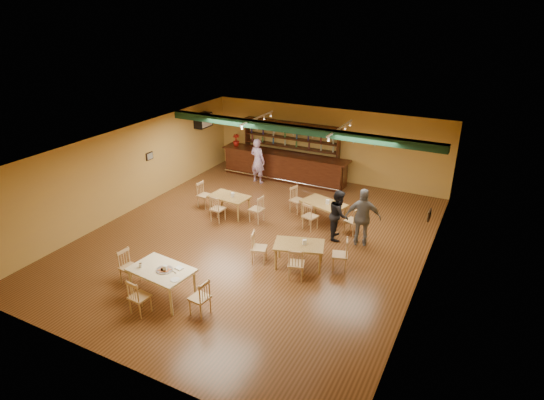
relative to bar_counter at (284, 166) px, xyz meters
The scene contains 22 objects.
floor 5.40m from the bar_counter, 73.67° to the right, with size 12.00×12.00×0.00m, color #523317.
ceiling_beam 3.62m from the bar_counter, 57.30° to the right, with size 10.00×0.30×0.25m, color #11331F.
track_rail_left 2.96m from the bar_counter, 99.45° to the right, with size 0.05×2.50×0.05m, color white.
track_rail_right 4.14m from the bar_counter, 31.03° to the right, with size 0.05×2.50×0.05m, color white.
ac_unit 3.86m from the bar_counter, 163.90° to the right, with size 0.34×0.70×0.48m, color white.
picture_left 5.52m from the bar_counter, 129.83° to the right, with size 0.04×0.34×0.28m, color black.
picture_right 8.05m from the bar_counter, 35.67° to the right, with size 0.04×0.34×0.28m, color black.
bar_counter is the anchor object (origin of this frame).
back_bar_hutch 0.85m from the bar_counter, 90.00° to the left, with size 4.27×0.40×2.28m, color black.
poinsettia 2.45m from the bar_counter, behind, with size 0.29×0.29×0.51m, color #A7170F.
dining_table_a 3.98m from the bar_counter, 92.94° to the right, with size 1.37×0.82×0.68m, color olive.
dining_table_b 4.28m from the bar_counter, 46.31° to the right, with size 1.44×0.87×0.72m, color olive.
dining_table_d 6.85m from the bar_counter, 60.82° to the right, with size 1.37×0.82×0.69m, color olive.
near_table 8.95m from the bar_counter, 84.08° to the right, with size 1.54×0.99×0.82m, color beige.
pizza_tray 8.97m from the bar_counter, 83.38° to the right, with size 0.40×0.40×0.01m, color silver.
parmesan_shaker 9.08m from the bar_counter, 87.29° to the right, with size 0.07×0.07×0.11m, color #EAE5C6.
napkin_stack 8.79m from the bar_counter, 81.43° to the right, with size 0.20×0.15×0.03m, color white.
pizza_server 8.93m from the bar_counter, 82.29° to the right, with size 0.32×0.09×0.00m, color silver.
side_plate 9.25m from the bar_counter, 80.49° to the right, with size 0.22×0.22×0.01m, color white.
patron_bar 1.21m from the bar_counter, 134.30° to the right, with size 0.68×0.44×1.85m, color #9055B9.
patron_right_a 5.41m from the bar_counter, 46.04° to the right, with size 0.78×0.60×1.59m, color black.
patron_right_b 6.05m from the bar_counter, 41.24° to the right, with size 1.07×0.44×1.82m, color slate.
Camera 1 is at (6.19, -10.98, 6.85)m, focal length 29.96 mm.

